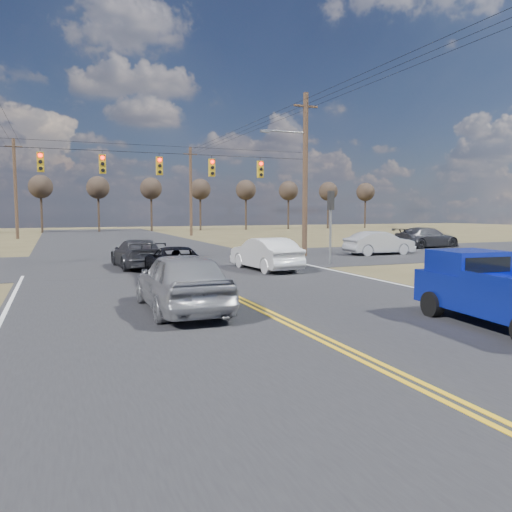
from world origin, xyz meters
name	(u,v)px	position (x,y,z in m)	size (l,w,h in m)	color
ground	(318,338)	(0.00, 0.00, 0.00)	(160.00, 160.00, 0.00)	brown
road_main	(199,280)	(0.00, 10.00, 0.00)	(14.00, 120.00, 0.02)	#28282B
road_cross	(161,262)	(0.00, 18.00, 0.00)	(120.00, 12.00, 0.02)	#28282B
signal_gantry	(169,170)	(0.50, 17.79, 5.06)	(19.60, 4.83, 10.00)	#473323
utility_poles	(163,166)	(0.00, 17.00, 5.23)	(19.60, 58.32, 10.00)	#473323
treeline	(135,171)	(0.00, 26.96, 5.70)	(87.00, 117.80, 7.40)	#33261C
pickup_truck	(498,291)	(4.63, -0.66, 0.88)	(2.25, 4.96, 1.81)	black
silver_suv	(182,281)	(-2.14, 4.10, 0.87)	(2.05, 5.10, 1.74)	gray
black_suv	(175,263)	(-0.80, 10.90, 0.69)	(2.27, 4.93, 1.37)	black
white_car_queue	(265,254)	(3.90, 12.27, 0.78)	(1.65, 4.74, 1.56)	silver
dgrey_car_queue	(137,254)	(-1.68, 15.50, 0.72)	(2.01, 4.95, 1.44)	#333438
cross_car_east_near	(379,243)	(14.01, 17.18, 0.76)	(4.61, 1.61, 1.52)	#ACAFB5
cross_car_east_far	(427,238)	(21.11, 20.97, 0.79)	(5.42, 2.20, 1.57)	#303035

